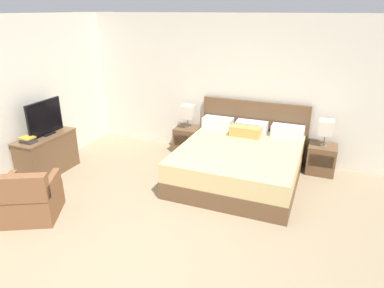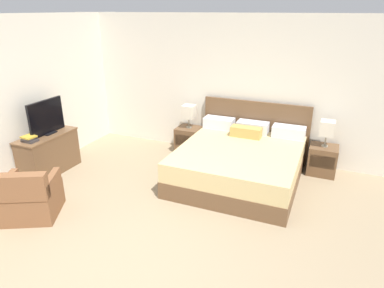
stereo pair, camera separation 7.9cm
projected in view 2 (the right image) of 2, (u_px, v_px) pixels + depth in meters
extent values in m
plane|color=#998466|center=(124.00, 263.00, 3.92)|extent=(10.81, 10.81, 0.00)
cube|color=silver|center=(225.00, 87.00, 6.54)|extent=(6.77, 0.06, 2.65)
cube|color=silver|center=(26.00, 98.00, 5.73)|extent=(0.06, 5.40, 2.65)
cube|color=brown|center=(238.00, 173.00, 5.74)|extent=(1.93, 2.09, 0.28)
cube|color=#D6BC7F|center=(239.00, 157.00, 5.64)|extent=(1.91, 2.07, 0.30)
cube|color=brown|center=(255.00, 130.00, 6.50)|extent=(2.01, 0.05, 1.12)
cube|color=silver|center=(219.00, 123.00, 6.53)|extent=(0.57, 0.28, 0.20)
cube|color=silver|center=(253.00, 127.00, 6.29)|extent=(0.57, 0.28, 0.20)
cube|color=silver|center=(289.00, 132.00, 6.06)|extent=(0.57, 0.28, 0.20)
cube|color=tan|center=(246.00, 132.00, 6.08)|extent=(0.54, 0.22, 0.18)
cube|color=brown|center=(189.00, 140.00, 6.90)|extent=(0.47, 0.43, 0.51)
cube|color=#473120|center=(185.00, 141.00, 6.70)|extent=(0.40, 0.01, 0.22)
cube|color=brown|center=(322.00, 160.00, 5.97)|extent=(0.47, 0.43, 0.51)
cube|color=#473120|center=(322.00, 162.00, 5.77)|extent=(0.40, 0.01, 0.22)
cylinder|color=gray|center=(189.00, 127.00, 6.80)|extent=(0.11, 0.11, 0.02)
cylinder|color=gray|center=(189.00, 122.00, 6.76)|extent=(0.02, 0.02, 0.18)
cube|color=beige|center=(189.00, 112.00, 6.68)|extent=(0.24, 0.24, 0.26)
cylinder|color=gray|center=(325.00, 146.00, 5.88)|extent=(0.11, 0.11, 0.02)
cylinder|color=gray|center=(325.00, 140.00, 5.84)|extent=(0.02, 0.02, 0.18)
cube|color=beige|center=(327.00, 128.00, 5.76)|extent=(0.24, 0.24, 0.26)
cube|color=brown|center=(49.00, 153.00, 6.00)|extent=(0.46, 1.04, 0.70)
cube|color=brown|center=(46.00, 135.00, 5.87)|extent=(0.47, 1.07, 0.02)
cube|color=black|center=(49.00, 133.00, 5.93)|extent=(0.18, 0.23, 0.02)
cube|color=black|center=(46.00, 117.00, 5.82)|extent=(0.04, 0.74, 0.58)
cube|color=black|center=(47.00, 117.00, 5.81)|extent=(0.01, 0.72, 0.56)
cube|color=#383333|center=(30.00, 141.00, 5.56)|extent=(0.24, 0.17, 0.04)
cube|color=#383333|center=(29.00, 139.00, 5.55)|extent=(0.19, 0.19, 0.03)
cube|color=gold|center=(29.00, 137.00, 5.54)|extent=(0.22, 0.20, 0.03)
cube|color=brown|center=(33.00, 202.00, 4.78)|extent=(0.92, 0.92, 0.40)
cube|color=brown|center=(20.00, 187.00, 4.39)|extent=(0.68, 0.45, 0.36)
cube|color=brown|center=(7.00, 184.00, 4.66)|extent=(0.37, 0.60, 0.18)
cube|color=brown|center=(51.00, 183.00, 4.70)|extent=(0.37, 0.60, 0.18)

